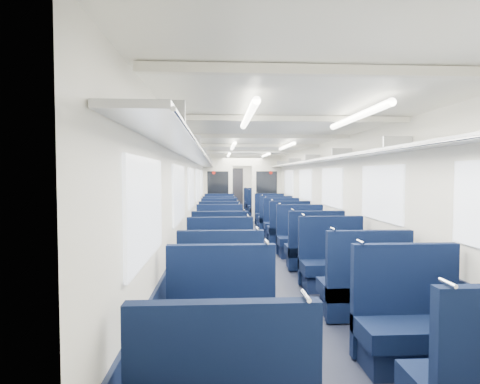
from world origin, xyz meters
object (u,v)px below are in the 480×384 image
(seat_17, at_px, (275,220))
(seat_22, at_px, (219,208))
(seat_15, at_px, (282,225))
(seat_16, at_px, (219,221))
(seat_2, at_px, (221,330))
(seat_19, at_px, (270,216))
(seat_21, at_px, (263,210))
(seat_8, at_px, (220,251))
(seat_11, at_px, (301,240))
(seat_24, at_px, (219,205))
(seat_23, at_px, (259,207))
(seat_26, at_px, (219,203))
(seat_12, at_px, (220,231))
(seat_4, at_px, (221,290))
(seat_25, at_px, (257,205))
(bulkhead, at_px, (242,187))
(seat_6, at_px, (220,268))
(seat_13, at_px, (289,230))
(seat_20, at_px, (219,210))
(end_door, at_px, (235,188))
(seat_18, at_px, (219,216))
(seat_3, at_px, (411,328))
(seat_9, at_px, (314,251))
(seat_7, at_px, (333,266))
(seat_27, at_px, (254,203))
(seat_5, at_px, (364,290))
(seat_10, at_px, (220,239))

(seat_17, relative_size, seat_22, 1.00)
(seat_15, xyz_separation_m, seat_16, (-1.66, 1.13, 0.00))
(seat_2, relative_size, seat_17, 1.00)
(seat_19, height_order, seat_21, same)
(seat_8, bearing_deg, seat_11, 32.94)
(seat_15, bearing_deg, seat_24, 103.64)
(seat_23, bearing_deg, seat_26, 125.81)
(seat_12, bearing_deg, seat_4, -90.00)
(seat_12, relative_size, seat_25, 1.00)
(seat_8, height_order, seat_22, same)
(bulkhead, height_order, seat_4, bulkhead)
(seat_6, relative_size, seat_19, 1.00)
(seat_12, xyz_separation_m, seat_16, (0.00, 2.11, 0.00))
(seat_13, relative_size, seat_23, 1.00)
(seat_20, bearing_deg, seat_15, -69.39)
(seat_19, distance_m, seat_21, 2.03)
(seat_6, bearing_deg, seat_8, 90.00)
(end_door, relative_size, seat_18, 1.84)
(seat_11, relative_size, seat_22, 1.00)
(seat_6, xyz_separation_m, seat_11, (1.66, 2.25, 0.00))
(seat_3, distance_m, seat_16, 8.14)
(bulkhead, relative_size, seat_2, 2.58)
(seat_19, bearing_deg, seat_17, -90.00)
(seat_2, xyz_separation_m, seat_20, (0.00, 11.20, 0.00))
(seat_4, relative_size, seat_26, 1.00)
(seat_6, bearing_deg, seat_26, 90.00)
(seat_9, distance_m, seat_12, 2.97)
(seat_12, relative_size, seat_20, 1.00)
(seat_7, height_order, seat_19, same)
(seat_9, relative_size, seat_13, 1.00)
(seat_27, bearing_deg, seat_17, -90.00)
(seat_16, distance_m, seat_27, 6.96)
(seat_26, bearing_deg, seat_19, -73.39)
(seat_20, height_order, seat_26, same)
(seat_6, distance_m, seat_7, 1.66)
(bulkhead, height_order, seat_15, bulkhead)
(seat_5, bearing_deg, seat_26, 96.90)
(seat_2, height_order, seat_27, same)
(seat_3, height_order, seat_24, same)
(seat_13, height_order, seat_23, same)
(seat_4, height_order, seat_26, same)
(bulkhead, bearing_deg, seat_21, 41.46)
(bulkhead, height_order, seat_20, bulkhead)
(seat_12, bearing_deg, seat_9, -55.99)
(seat_27, bearing_deg, seat_24, -147.79)
(seat_2, height_order, seat_8, same)
(seat_10, height_order, seat_19, same)
(seat_12, height_order, seat_17, same)
(seat_15, bearing_deg, seat_6, -109.92)
(end_door, xyz_separation_m, seat_5, (0.83, -14.99, -0.67))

